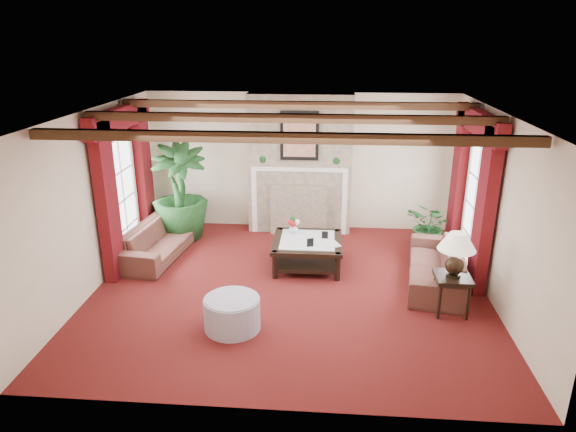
# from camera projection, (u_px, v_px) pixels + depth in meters

# --- Properties ---
(floor) EXTENTS (6.00, 6.00, 0.00)m
(floor) POSITION_uv_depth(u_px,v_px,m) (290.00, 288.00, 8.00)
(floor) COLOR #4A0D0E
(floor) RESTS_ON ground
(ceiling) EXTENTS (6.00, 6.00, 0.00)m
(ceiling) POSITION_uv_depth(u_px,v_px,m) (290.00, 114.00, 7.09)
(ceiling) COLOR white
(ceiling) RESTS_ON floor
(back_wall) EXTENTS (6.00, 0.02, 2.70)m
(back_wall) POSITION_uv_depth(u_px,v_px,m) (300.00, 162.00, 10.13)
(back_wall) COLOR beige
(back_wall) RESTS_ON ground
(left_wall) EXTENTS (0.02, 5.50, 2.70)m
(left_wall) POSITION_uv_depth(u_px,v_px,m) (93.00, 201.00, 7.77)
(left_wall) COLOR beige
(left_wall) RESTS_ON ground
(right_wall) EXTENTS (0.02, 5.50, 2.70)m
(right_wall) POSITION_uv_depth(u_px,v_px,m) (499.00, 211.00, 7.33)
(right_wall) COLOR beige
(right_wall) RESTS_ON ground
(ceiling_beams) EXTENTS (6.00, 3.00, 0.12)m
(ceiling_beams) POSITION_uv_depth(u_px,v_px,m) (290.00, 118.00, 7.11)
(ceiling_beams) COLOR #362211
(ceiling_beams) RESTS_ON ceiling
(fireplace) EXTENTS (2.00, 0.52, 2.70)m
(fireplace) POSITION_uv_depth(u_px,v_px,m) (300.00, 93.00, 9.49)
(fireplace) COLOR #9D8966
(fireplace) RESTS_ON ground
(french_door_left) EXTENTS (0.10, 1.10, 2.16)m
(french_door_left) POSITION_uv_depth(u_px,v_px,m) (115.00, 138.00, 8.45)
(french_door_left) COLOR white
(french_door_left) RESTS_ON ground
(french_door_right) EXTENTS (0.10, 1.10, 2.16)m
(french_door_right) POSITION_uv_depth(u_px,v_px,m) (484.00, 143.00, 8.00)
(french_door_right) COLOR white
(french_door_right) RESTS_ON ground
(curtains_left) EXTENTS (0.20, 2.40, 2.55)m
(curtains_left) POSITION_uv_depth(u_px,v_px,m) (119.00, 112.00, 8.30)
(curtains_left) COLOR #4B0A12
(curtains_left) RESTS_ON ground
(curtains_right) EXTENTS (0.20, 2.40, 2.55)m
(curtains_right) POSITION_uv_depth(u_px,v_px,m) (481.00, 116.00, 7.87)
(curtains_right) COLOR #4B0A12
(curtains_right) RESTS_ON ground
(sofa_left) EXTENTS (2.13, 1.06, 0.78)m
(sofa_left) POSITION_uv_depth(u_px,v_px,m) (159.00, 235.00, 9.06)
(sofa_left) COLOR #3F111C
(sofa_left) RESTS_ON ground
(sofa_right) EXTENTS (2.23, 1.24, 0.80)m
(sofa_right) POSITION_uv_depth(u_px,v_px,m) (436.00, 259.00, 8.08)
(sofa_right) COLOR #3F111C
(sofa_right) RESTS_ON ground
(potted_palm) EXTENTS (2.14, 2.47, 1.04)m
(potted_palm) POSITION_uv_depth(u_px,v_px,m) (181.00, 212.00, 9.81)
(potted_palm) COLOR black
(potted_palm) RESTS_ON ground
(small_plant) EXTENTS (1.72, 1.72, 0.71)m
(small_plant) POSITION_uv_depth(u_px,v_px,m) (430.00, 231.00, 9.32)
(small_plant) COLOR black
(small_plant) RESTS_ON ground
(coffee_table) EXTENTS (1.16, 1.16, 0.47)m
(coffee_table) POSITION_uv_depth(u_px,v_px,m) (307.00, 253.00, 8.69)
(coffee_table) COLOR black
(coffee_table) RESTS_ON ground
(side_table) EXTENTS (0.50, 0.50, 0.57)m
(side_table) POSITION_uv_depth(u_px,v_px,m) (451.00, 294.00, 7.22)
(side_table) COLOR black
(side_table) RESTS_ON ground
(ottoman) EXTENTS (0.75, 0.75, 0.44)m
(ottoman) POSITION_uv_depth(u_px,v_px,m) (232.00, 314.00, 6.85)
(ottoman) COLOR #A099AE
(ottoman) RESTS_ON ground
(table_lamp) EXTENTS (0.52, 0.52, 0.66)m
(table_lamp) POSITION_uv_depth(u_px,v_px,m) (456.00, 254.00, 7.02)
(table_lamp) COLOR black
(table_lamp) RESTS_ON side_table
(flower_vase) EXTENTS (0.21, 0.21, 0.17)m
(flower_vase) POSITION_uv_depth(u_px,v_px,m) (293.00, 229.00, 8.89)
(flower_vase) COLOR silver
(flower_vase) RESTS_ON coffee_table
(book) EXTENTS (0.24, 0.19, 0.31)m
(book) POSITION_uv_depth(u_px,v_px,m) (325.00, 237.00, 8.34)
(book) COLOR black
(book) RESTS_ON coffee_table
(photo_frame_a) EXTENTS (0.11, 0.06, 0.15)m
(photo_frame_a) POSITION_uv_depth(u_px,v_px,m) (310.00, 243.00, 8.31)
(photo_frame_a) COLOR black
(photo_frame_a) RESTS_ON coffee_table
(photo_frame_b) EXTENTS (0.11, 0.03, 0.14)m
(photo_frame_b) POSITION_uv_depth(u_px,v_px,m) (325.00, 235.00, 8.64)
(photo_frame_b) COLOR black
(photo_frame_b) RESTS_ON coffee_table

